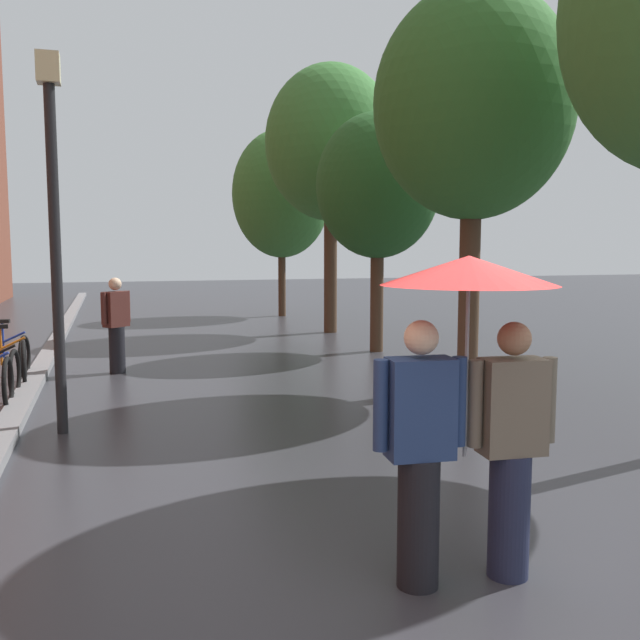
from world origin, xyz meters
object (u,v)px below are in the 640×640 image
street_tree_4 (281,194)px  pedestrian_walking_midground (116,325)px  street_tree_1 (473,105)px  couple_under_umbrella (467,370)px  street_tree_2 (378,187)px  street_tree_3 (331,144)px  street_lamp_post (54,215)px

street_tree_4 → pedestrian_walking_midground: street_tree_4 is taller
street_tree_1 → couple_under_umbrella: bearing=-119.4°
street_tree_2 → street_tree_3: (0.07, 3.23, 1.28)m
pedestrian_walking_midground → couple_under_umbrella: bearing=-76.1°
street_tree_1 → couple_under_umbrella: 6.55m
street_lamp_post → street_tree_4: bearing=65.4°
street_tree_3 → pedestrian_walking_midground: 7.61m
couple_under_umbrella → street_lamp_post: size_ratio=0.49×
couple_under_umbrella → pedestrian_walking_midground: (-2.00, 8.09, -0.53)m
street_tree_3 → street_lamp_post: (-5.75, -7.89, -2.13)m
couple_under_umbrella → street_tree_3: bearing=75.8°
street_lamp_post → pedestrian_walking_midground: size_ratio=2.61×
street_tree_1 → street_lamp_post: size_ratio=1.38×
pedestrian_walking_midground → street_lamp_post: bearing=-99.9°
street_tree_4 → street_lamp_post: street_tree_4 is taller
street_tree_4 → street_tree_3: bearing=-87.7°
street_tree_1 → street_lamp_post: bearing=-172.1°
street_lamp_post → pedestrian_walking_midground: bearing=80.1°
street_tree_4 → couple_under_umbrella: bearing=-100.1°
street_tree_3 → street_lamp_post: size_ratio=1.55×
couple_under_umbrella → pedestrian_walking_midground: couple_under_umbrella is taller
street_tree_1 → couple_under_umbrella: (-2.92, -5.18, -2.75)m
street_tree_2 → pedestrian_walking_midground: bearing=-169.0°
street_tree_2 → street_lamp_post: street_tree_2 is taller
street_tree_3 → couple_under_umbrella: size_ratio=3.16×
street_tree_2 → street_tree_4: 7.51m
street_tree_2 → street_lamp_post: (-5.68, -4.66, -0.84)m
street_lamp_post → street_tree_2: bearing=39.4°
street_tree_3 → pedestrian_walking_midground: size_ratio=4.04×
street_tree_3 → street_lamp_post: bearing=-126.1°
pedestrian_walking_midground → street_tree_2: bearing=11.0°
street_tree_1 → street_tree_2: 3.97m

